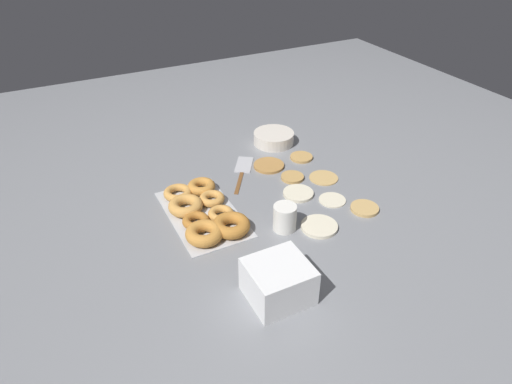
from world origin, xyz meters
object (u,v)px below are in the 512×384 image
at_px(pancake_7, 324,177).
at_px(paper_cup, 285,218).
at_px(pancake_1, 292,177).
at_px(pancake_2, 319,226).
at_px(container_stack, 278,281).
at_px(pancake_4, 365,208).
at_px(pancake_6, 298,193).
at_px(batter_bowl, 274,138).
at_px(spatula, 243,168).
at_px(pancake_5, 301,157).
at_px(donut_tray, 204,212).
at_px(pancake_0, 332,199).
at_px(pancake_3, 269,165).

distance_m(pancake_7, paper_cup, 0.34).
distance_m(pancake_1, pancake_2, 0.30).
height_order(pancake_7, container_stack, container_stack).
relative_size(pancake_4, pancake_6, 0.88).
height_order(pancake_7, batter_bowl, batter_bowl).
height_order(pancake_7, spatula, pancake_7).
bearing_deg(pancake_6, pancake_2, -11.45).
bearing_deg(pancake_6, pancake_5, 145.94).
xyz_separation_m(pancake_2, donut_tray, (-0.22, -0.30, 0.01)).
bearing_deg(pancake_4, pancake_1, -157.71).
bearing_deg(pancake_0, pancake_3, -164.17).
bearing_deg(pancake_0, pancake_2, -49.38).
distance_m(pancake_1, spatula, 0.20).
bearing_deg(pancake_3, pancake_4, 20.95).
distance_m(pancake_4, pancake_5, 0.39).
distance_m(pancake_1, batter_bowl, 0.29).
bearing_deg(pancake_3, pancake_6, 0.05).
distance_m(pancake_2, batter_bowl, 0.59).
relative_size(pancake_3, batter_bowl, 0.70).
distance_m(pancake_1, container_stack, 0.59).
relative_size(pancake_0, batter_bowl, 0.55).
xyz_separation_m(pancake_1, pancake_2, (0.29, -0.07, -0.00)).
bearing_deg(batter_bowl, pancake_0, -3.11).
distance_m(pancake_5, pancake_6, 0.26).
relative_size(batter_bowl, container_stack, 1.08).
relative_size(pancake_0, donut_tray, 0.24).
height_order(pancake_4, container_stack, container_stack).
distance_m(pancake_3, pancake_7, 0.22).
xyz_separation_m(pancake_0, spatula, (-0.33, -0.18, -0.00)).
relative_size(pancake_5, pancake_7, 0.83).
height_order(pancake_2, pancake_7, pancake_2).
xyz_separation_m(pancake_1, pancake_5, (-0.11, 0.11, -0.00)).
relative_size(pancake_1, container_stack, 0.54).
bearing_deg(batter_bowl, pancake_1, -14.89).
relative_size(pancake_1, pancake_6, 0.79).
bearing_deg(pancake_5, pancake_0, -11.41).
bearing_deg(donut_tray, pancake_3, 119.16).
xyz_separation_m(pancake_0, pancake_5, (-0.30, 0.06, 0.00)).
bearing_deg(pancake_5, pancake_6, -34.06).
bearing_deg(pancake_6, donut_tray, -94.48).
relative_size(pancake_2, paper_cup, 1.37).
bearing_deg(donut_tray, pancake_4, 67.51).
height_order(pancake_3, pancake_6, same).
bearing_deg(spatula, pancake_0, -117.85).
relative_size(pancake_0, container_stack, 0.59).
relative_size(pancake_0, pancake_2, 0.79).
xyz_separation_m(pancake_6, container_stack, (0.38, -0.30, 0.05)).
bearing_deg(paper_cup, spatula, 173.78).
distance_m(pancake_6, pancake_7, 0.15).
relative_size(pancake_3, spatula, 0.48).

